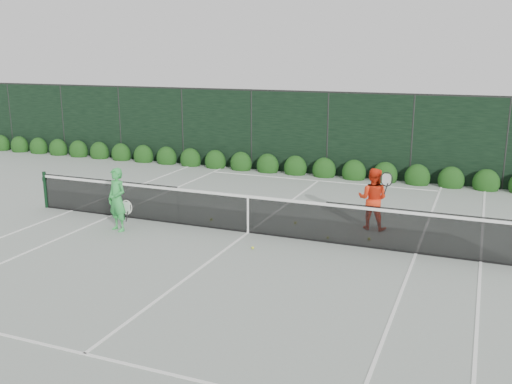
% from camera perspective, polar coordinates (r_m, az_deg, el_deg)
% --- Properties ---
extents(ground, '(80.00, 80.00, 0.00)m').
position_cam_1_polar(ground, '(14.40, -0.79, -4.10)').
color(ground, gray).
rests_on(ground, ground).
extents(tennis_net, '(12.90, 0.10, 1.07)m').
position_cam_1_polar(tennis_net, '(14.26, -0.89, -2.05)').
color(tennis_net, '#11341B').
rests_on(tennis_net, ground).
extents(player_woman, '(0.69, 0.55, 1.62)m').
position_cam_1_polar(player_woman, '(14.80, -13.71, -0.75)').
color(player_woman, green).
rests_on(player_woman, ground).
extents(player_man, '(0.91, 0.65, 1.59)m').
position_cam_1_polar(player_man, '(14.81, 11.60, -0.67)').
color(player_man, '#F33414').
rests_on(player_man, ground).
extents(court_lines, '(11.03, 23.83, 0.01)m').
position_cam_1_polar(court_lines, '(14.40, -0.79, -4.07)').
color(court_lines, white).
rests_on(court_lines, ground).
extents(windscreen_fence, '(32.00, 21.07, 3.06)m').
position_cam_1_polar(windscreen_fence, '(11.63, -6.00, -0.80)').
color(windscreen_fence, black).
rests_on(windscreen_fence, ground).
extents(hedge_row, '(31.66, 0.65, 0.94)m').
position_cam_1_polar(hedge_row, '(20.91, 6.82, 2.17)').
color(hedge_row, '#12390F').
rests_on(hedge_row, ground).
extents(tennis_balls, '(4.35, 2.32, 0.07)m').
position_cam_1_polar(tennis_balls, '(14.33, 3.41, -4.08)').
color(tennis_balls, '#C5D52F').
rests_on(tennis_balls, ground).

